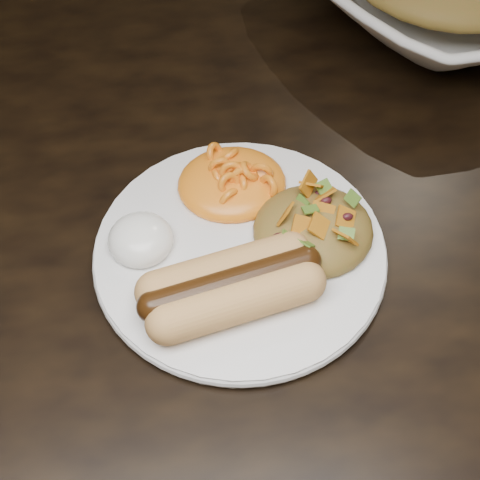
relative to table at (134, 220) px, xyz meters
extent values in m
plane|color=#33240A|center=(0.00, 0.00, -0.66)|extent=(4.00, 4.00, 0.00)
cube|color=black|center=(0.00, 0.00, 0.07)|extent=(1.60, 0.90, 0.04)
cylinder|color=white|center=(0.09, -0.12, 0.10)|extent=(0.26, 0.26, 0.01)
cylinder|color=#D38352|center=(0.07, -0.18, 0.12)|extent=(0.11, 0.05, 0.03)
cylinder|color=#D38352|center=(0.07, -0.15, 0.12)|extent=(0.11, 0.05, 0.03)
cylinder|color=#3F260C|center=(0.07, -0.17, 0.12)|extent=(0.12, 0.05, 0.02)
ellipsoid|color=orange|center=(0.09, -0.06, 0.12)|extent=(0.10, 0.09, 0.03)
ellipsoid|color=white|center=(0.01, -0.11, 0.12)|extent=(0.06, 0.06, 0.03)
ellipsoid|color=#B04826|center=(0.14, -0.12, 0.12)|extent=(0.09, 0.09, 0.04)
camera|label=1|loc=(0.04, -0.45, 0.56)|focal=55.00mm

